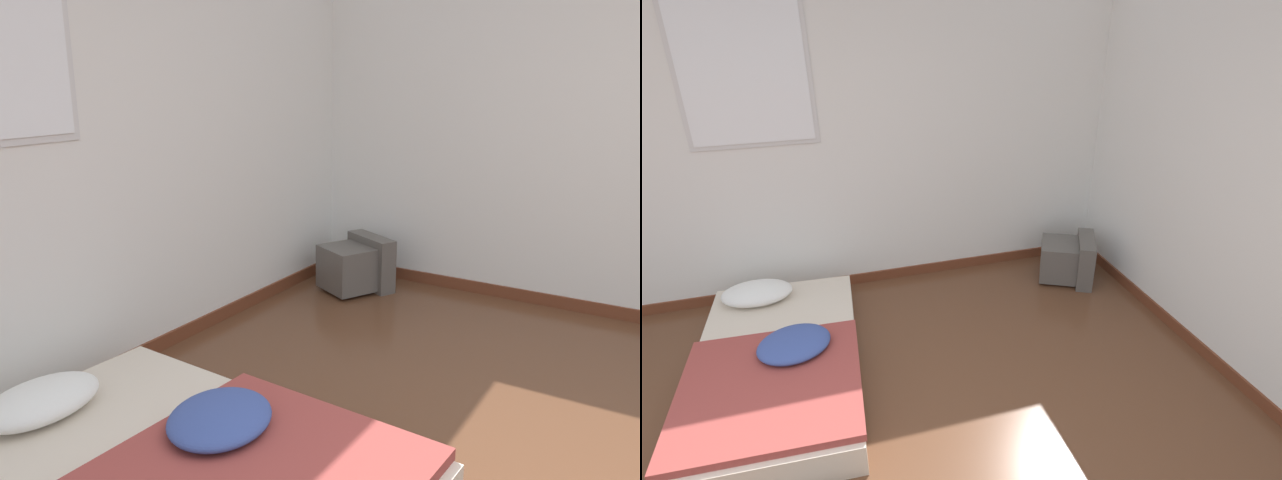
% 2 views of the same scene
% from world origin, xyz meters
% --- Properties ---
extents(wall_back, '(7.60, 0.08, 2.60)m').
position_xyz_m(wall_back, '(-0.00, 2.71, 1.29)').
color(wall_back, white).
rests_on(wall_back, ground_plane).
extents(mattress_bed, '(1.14, 1.88, 0.35)m').
position_xyz_m(mattress_bed, '(-0.32, 1.57, 0.14)').
color(mattress_bed, beige).
rests_on(mattress_bed, ground_plane).
extents(crt_tv, '(0.59, 0.58, 0.41)m').
position_xyz_m(crt_tv, '(2.17, 2.20, 0.20)').
color(crt_tv, '#56514C').
rests_on(crt_tv, ground_plane).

